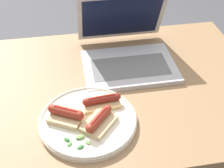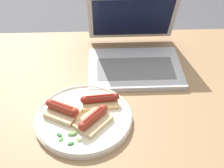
# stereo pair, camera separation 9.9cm
# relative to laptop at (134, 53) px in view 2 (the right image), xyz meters

# --- Properties ---
(desk) EXTENTS (1.04, 0.74, 0.72)m
(desk) POSITION_rel_laptop_xyz_m (-0.07, -0.13, -0.12)
(desk) COLOR #93704C
(desk) RESTS_ON ground_plane
(laptop) EXTENTS (0.34, 0.33, 0.23)m
(laptop) POSITION_rel_laptop_xyz_m (0.00, 0.00, 0.00)
(laptop) COLOR #B7B7BC
(laptop) RESTS_ON desk
(plate) EXTENTS (0.30, 0.30, 0.02)m
(plate) POSITION_rel_laptop_xyz_m (-0.18, -0.29, -0.03)
(plate) COLOR silver
(plate) RESTS_ON desk
(sausage_toast_left) EXTENTS (0.12, 0.07, 0.04)m
(sausage_toast_left) POSITION_rel_laptop_xyz_m (-0.13, -0.24, -0.01)
(sausage_toast_left) COLOR tan
(sausage_toast_left) RESTS_ON plate
(sausage_toast_middle) EXTENTS (0.12, 0.12, 0.04)m
(sausage_toast_middle) POSITION_rel_laptop_xyz_m (-0.15, -0.32, -0.01)
(sausage_toast_middle) COLOR #D6B784
(sausage_toast_middle) RESTS_ON plate
(sausage_toast_right) EXTENTS (0.12, 0.11, 0.05)m
(sausage_toast_right) POSITION_rel_laptop_xyz_m (-0.24, -0.28, -0.01)
(sausage_toast_right) COLOR #D6B784
(sausage_toast_right) RESTS_ON plate
(salad_pile) EXTENTS (0.08, 0.05, 0.01)m
(salad_pile) POSITION_rel_laptop_xyz_m (-0.22, -0.37, -0.02)
(salad_pile) COLOR #4C8E3D
(salad_pile) RESTS_ON plate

